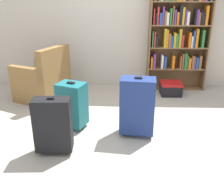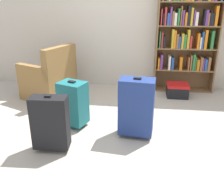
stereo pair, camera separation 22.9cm
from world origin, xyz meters
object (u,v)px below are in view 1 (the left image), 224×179
Objects in this scene: suitcase_navy_blue at (137,106)px; suitcase_black at (53,125)px; bookshelf at (179,30)px; armchair at (44,81)px; storage_box at (171,88)px; mug at (74,95)px; suitcase_teal at (72,104)px.

suitcase_navy_blue is 1.15× the size of suitcase_black.
suitcase_black is (-0.92, -0.42, -0.05)m from suitcase_navy_blue.
bookshelf is 2.03m from suitcase_navy_blue.
armchair is 1.38× the size of suitcase_black.
bookshelf reaches higher than storage_box.
storage_box is 0.48× the size of suitcase_navy_blue.
bookshelf reaches higher than mug.
suitcase_teal is at bearing -136.09° from bookshelf.
suitcase_navy_blue is (-0.68, -1.38, 0.27)m from storage_box.
bookshelf reaches higher than armchair.
armchair is (-2.30, -0.62, -0.77)m from bookshelf.
mug is 1.63m from suitcase_black.
bookshelf is at bearing 16.90° from mug.
mug is 0.33× the size of storage_box.
suitcase_black is at bearing -87.28° from mug.
bookshelf is 3.05× the size of suitcase_teal.
mug is 0.18× the size of suitcase_black.
suitcase_navy_blue is 0.84m from suitcase_teal.
mug is at bearing 92.72° from suitcase_black.
armchair is at bearing -172.91° from storage_box.
suitcase_navy_blue is (-0.81, -1.74, -0.69)m from bookshelf.
suitcase_black is at bearing -99.34° from suitcase_teal.
armchair is at bearing 143.16° from suitcase_navy_blue.
storage_box is at bearing 48.34° from suitcase_black.
bookshelf is 16.10× the size of mug.
suitcase_black is at bearing -155.59° from suitcase_navy_blue.
suitcase_teal is (0.10, 0.58, -0.02)m from suitcase_black.
suitcase_black is 0.59m from suitcase_teal.
storage_box is at bearing 39.03° from suitcase_teal.
storage_box is at bearing 63.79° from suitcase_navy_blue.
suitcase_navy_blue is (1.00, -1.19, 0.35)m from mug.
storage_box is at bearing 6.68° from mug.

